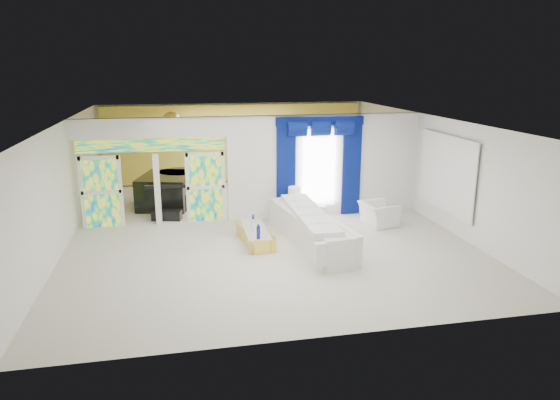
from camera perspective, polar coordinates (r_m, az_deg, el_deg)
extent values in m
plane|color=#B7AF9E|center=(14.17, -2.16, -3.14)|extent=(12.00, 12.00, 0.00)
cube|color=white|center=(15.21, 5.19, 3.91)|extent=(5.70, 0.18, 3.00)
cube|color=white|center=(14.41, -14.30, 7.83)|extent=(4.30, 0.18, 0.55)
cube|color=#994C3F|center=(14.84, -19.37, 0.86)|extent=(0.95, 0.04, 2.00)
cube|color=#994C3F|center=(14.71, -8.33, 1.44)|extent=(0.95, 0.04, 2.00)
cube|color=#994C3F|center=(14.47, -14.18, 5.97)|extent=(4.00, 0.05, 0.35)
cube|color=white|center=(15.06, 4.38, 3.62)|extent=(1.00, 0.02, 2.30)
cube|color=#030445|center=(14.80, 0.68, 3.26)|extent=(0.55, 0.10, 2.80)
cube|color=#030445|center=(15.34, 8.01, 3.53)|extent=(0.55, 0.10, 2.80)
cube|color=#030445|center=(14.82, 4.52, 8.80)|extent=(2.60, 0.12, 0.25)
cube|color=white|center=(14.48, 18.15, 2.87)|extent=(0.04, 2.70, 1.90)
cube|color=gold|center=(19.53, -5.06, 6.35)|extent=(9.70, 0.12, 2.90)
cube|color=white|center=(12.85, 3.37, -3.32)|extent=(1.38, 3.97, 0.74)
cube|color=#E3C147|center=(12.93, -2.79, -4.07)|extent=(0.79, 1.74, 0.37)
cube|color=silver|center=(14.92, 2.73, -1.40)|extent=(1.24, 0.48, 0.40)
cylinder|color=white|center=(14.72, 1.62, 0.37)|extent=(0.36, 0.36, 0.58)
imported|color=white|center=(14.61, 10.97, -1.53)|extent=(1.00, 1.10, 0.64)
cube|color=black|center=(16.66, -12.57, 1.06)|extent=(1.95, 2.29, 1.00)
cube|color=black|center=(15.21, -12.57, -1.67)|extent=(0.90, 0.52, 0.28)
cube|color=tan|center=(16.14, -20.03, -0.39)|extent=(0.55, 0.51, 0.76)
sphere|color=gold|center=(16.79, -12.06, 8.65)|extent=(0.60, 0.60, 0.60)
cylinder|color=navy|center=(13.29, -3.02, -2.24)|extent=(0.08, 0.08, 0.20)
cylinder|color=navy|center=(12.34, -2.44, -3.52)|extent=(0.09, 0.09, 0.24)
cylinder|color=white|center=(13.06, -3.03, -2.75)|extent=(0.11, 0.11, 0.12)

